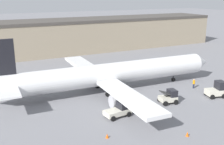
# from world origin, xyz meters

# --- Properties ---
(ground_plane) EXTENTS (400.00, 400.00, 0.00)m
(ground_plane) POSITION_xyz_m (0.00, 0.00, 0.00)
(ground_plane) COLOR slate
(terminal_building) EXTENTS (74.47, 12.72, 8.91)m
(terminal_building) POSITION_xyz_m (11.79, 34.32, 4.46)
(terminal_building) COLOR gray
(terminal_building) RESTS_ON ground_plane
(airplane) EXTENTS (41.58, 33.11, 9.79)m
(airplane) POSITION_xyz_m (-0.91, 0.04, 2.92)
(airplane) COLOR silver
(airplane) RESTS_ON ground_plane
(ground_crew_worker) EXTENTS (0.37, 0.37, 1.66)m
(ground_crew_worker) POSITION_xyz_m (13.08, -5.24, 0.89)
(ground_crew_worker) COLOR #1E2338
(ground_crew_worker) RESTS_ON ground_plane
(baggage_tug) EXTENTS (3.21, 2.74, 2.51)m
(baggage_tug) POSITION_xyz_m (13.39, -9.98, 1.13)
(baggage_tug) COLOR beige
(baggage_tug) RESTS_ON ground_plane
(belt_loader_truck) EXTENTS (2.74, 2.37, 2.04)m
(belt_loader_truck) POSITION_xyz_m (5.04, -8.67, 0.98)
(belt_loader_truck) COLOR beige
(belt_loader_truck) RESTS_ON ground_plane
(pushback_tug) EXTENTS (3.70, 2.32, 1.95)m
(pushback_tug) POSITION_xyz_m (-3.69, -9.34, 0.92)
(pushback_tug) COLOR beige
(pushback_tug) RESTS_ON ground_plane
(safety_cone_near) EXTENTS (0.36, 0.36, 0.55)m
(safety_cone_near) POSITION_xyz_m (-7.75, -13.90, 0.28)
(safety_cone_near) COLOR #EF590F
(safety_cone_near) RESTS_ON ground_plane
(safety_cone_far) EXTENTS (0.36, 0.36, 0.55)m
(safety_cone_far) POSITION_xyz_m (0.59, -17.73, 0.28)
(safety_cone_far) COLOR #EF590F
(safety_cone_far) RESTS_ON ground_plane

